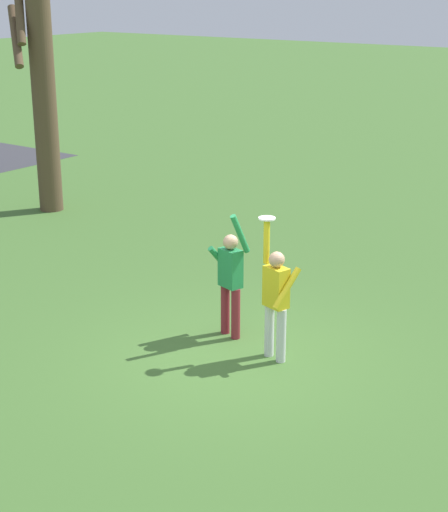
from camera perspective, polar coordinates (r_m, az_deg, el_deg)
The scene contains 5 objects.
ground_plane at distance 12.22m, azimuth 0.78°, elevation -6.98°, with size 120.00×120.00×0.00m, color #426B2D.
person_catcher at distance 11.79m, azimuth 3.63°, elevation -2.80°, with size 0.48×0.59×2.08m.
person_defender at distance 12.54m, azimuth 0.45°, elevation -1.44°, with size 0.54×0.62×2.04m.
frisbee_disc at distance 11.60m, azimuth 3.00°, elevation 2.64°, with size 0.24×0.24×0.02m, color white.
bare_tree_tall at distance 19.86m, azimuth -12.58°, elevation 12.12°, with size 1.80×1.20×6.71m.
Camera 1 is at (-9.07, -6.29, 5.26)m, focal length 57.53 mm.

